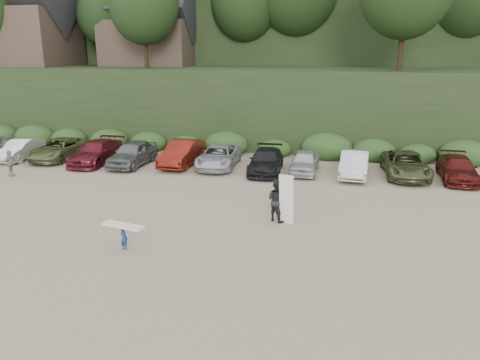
# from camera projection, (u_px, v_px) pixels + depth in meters

# --- Properties ---
(ground) EXTENTS (120.00, 120.00, 0.00)m
(ground) POSITION_uv_depth(u_px,v_px,m) (208.00, 225.00, 20.84)
(ground) COLOR tan
(ground) RESTS_ON ground
(hillside_backdrop) EXTENTS (90.00, 41.50, 28.00)m
(hillside_backdrop) POSITION_uv_depth(u_px,v_px,m) (290.00, 14.00, 51.70)
(hillside_backdrop) COLOR black
(hillside_backdrop) RESTS_ON ground
(parked_cars) EXTENTS (34.04, 6.02, 1.65)m
(parked_cars) POSITION_uv_depth(u_px,v_px,m) (202.00, 156.00, 30.71)
(parked_cars) COLOR #AAA9AE
(parked_cars) RESTS_ON ground
(distant_walker) EXTENTS (0.42, 0.96, 1.63)m
(distant_walker) POSITION_uv_depth(u_px,v_px,m) (10.00, 163.00, 28.56)
(distant_walker) COLOR gray
(distant_walker) RESTS_ON ground
(child_surfer) EXTENTS (1.79, 0.84, 1.04)m
(child_surfer) POSITION_uv_depth(u_px,v_px,m) (124.00, 233.00, 18.09)
(child_surfer) COLOR navy
(child_surfer) RESTS_ON ground
(adult_surfer) EXTENTS (1.41, 1.13, 2.29)m
(adult_surfer) POSITION_uv_depth(u_px,v_px,m) (278.00, 200.00, 21.06)
(adult_surfer) COLOR black
(adult_surfer) RESTS_ON ground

